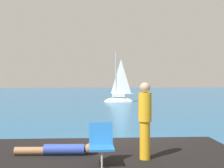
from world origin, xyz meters
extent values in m
plane|color=#236093|center=(0.00, 0.00, 0.00)|extent=(160.00, 160.00, 0.00)
cube|color=black|center=(-0.30, -0.60, 0.00)|extent=(1.86, 1.76, 1.06)
cube|color=black|center=(-0.46, -0.97, 0.00)|extent=(1.63, 1.48, 0.94)
ellipsoid|color=white|center=(2.12, 20.86, 0.00)|extent=(3.18, 1.46, 1.05)
cube|color=white|center=(2.12, 20.86, 0.70)|extent=(1.43, 0.91, 0.34)
cylinder|color=#B7B7BC|center=(1.83, 20.90, 2.92)|extent=(0.11, 0.11, 4.79)
cylinder|color=#B2B2B7|center=(2.78, 20.77, 0.86)|extent=(1.91, 0.35, 0.09)
pyramid|color=white|center=(2.36, 20.83, 2.73)|extent=(1.53, 0.27, 3.64)
cylinder|color=#334CB2|center=(-1.44, -2.69, 0.78)|extent=(0.91, 0.29, 0.24)
cylinder|color=#9E704C|center=(-2.19, -2.65, 0.75)|extent=(0.71, 0.22, 0.18)
sphere|color=#9E704C|center=(-0.89, -2.72, 0.80)|extent=(0.22, 0.22, 0.22)
cylinder|color=gold|center=(0.29, -3.16, 1.06)|extent=(0.22, 0.22, 0.80)
cylinder|color=gold|center=(0.29, -3.16, 1.76)|extent=(0.28, 0.28, 0.60)
sphere|color=tan|center=(0.29, -3.16, 2.17)|extent=(0.22, 0.22, 0.22)
cube|color=blue|center=(-0.64, -3.55, 1.01)|extent=(0.48, 0.52, 0.04)
cube|color=blue|center=(-0.65, -3.29, 1.24)|extent=(0.48, 0.15, 0.45)
cylinder|color=silver|center=(-0.64, -3.76, 0.84)|extent=(0.04, 0.04, 0.35)
cylinder|color=silver|center=(-0.65, -3.29, 0.84)|extent=(0.04, 0.04, 0.35)
camera|label=1|loc=(-0.86, -9.06, 2.33)|focal=45.53mm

